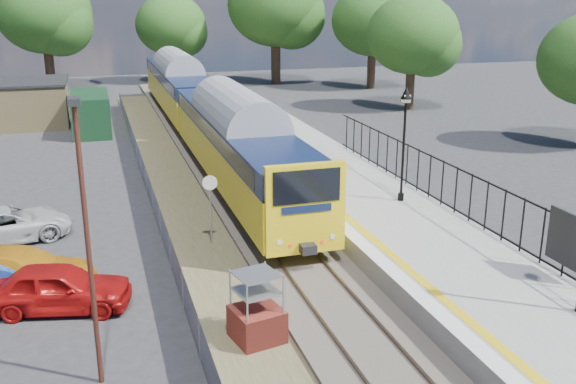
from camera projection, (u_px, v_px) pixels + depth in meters
name	position (u px, v px, depth m)	size (l,w,h in m)	color
ground	(329.00, 303.00, 19.19)	(120.00, 120.00, 0.00)	#2D2D30
track_bed	(241.00, 205.00, 27.87)	(5.90, 80.00, 0.29)	#473F38
platform	(356.00, 199.00, 27.54)	(5.00, 70.00, 0.90)	gray
platform_edge	(311.00, 193.00, 26.83)	(0.90, 70.00, 0.01)	silver
victorian_lamp_north	(405.00, 117.00, 24.88)	(0.44, 0.44, 4.60)	black
palisade_fence	(482.00, 203.00, 22.51)	(0.12, 26.00, 2.00)	black
wire_fence	(148.00, 186.00, 28.82)	(0.06, 52.00, 1.20)	#999EA3
outbuilding	(23.00, 105.00, 44.24)	(10.80, 10.10, 3.12)	tan
tree_line	(178.00, 21.00, 56.02)	(56.80, 43.80, 11.88)	#332319
train	(200.00, 105.00, 39.22)	(2.82, 40.83, 3.51)	yellow
brick_plinth	(257.00, 309.00, 16.84)	(1.46, 1.46, 1.98)	maroon
speed_sign	(210.00, 199.00, 23.11)	(0.54, 0.13, 2.68)	#999EA3
carpark_lamp	(86.00, 229.00, 14.17)	(0.25, 0.50, 6.81)	#482118
car_red	(58.00, 288.00, 18.61)	(1.67, 4.15, 1.41)	#B01110
car_yellow	(19.00, 270.00, 19.85)	(1.91, 4.69, 1.36)	orange
car_white	(6.00, 225.00, 23.83)	(2.16, 4.69, 1.30)	silver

